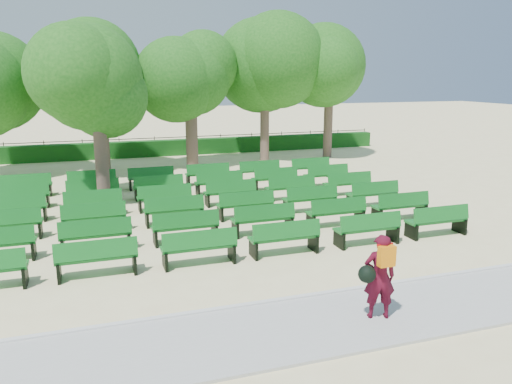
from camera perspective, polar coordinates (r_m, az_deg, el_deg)
ground at (r=16.45m, az=-1.52°, el=-3.01°), size 120.00×120.00×0.00m
paving at (r=10.07m, az=11.31°, el=-14.01°), size 30.00×2.20×0.06m
curb at (r=10.97m, az=8.29°, el=-11.41°), size 30.00×0.12×0.10m
hedge at (r=29.76m, az=-9.49°, el=5.04°), size 26.00×0.70×0.90m
fence at (r=30.22m, az=-9.58°, el=4.29°), size 26.00×0.10×1.02m
tree_line at (r=25.94m, az=-8.02°, el=2.89°), size 21.80×6.80×7.04m
bench_array at (r=17.04m, az=-5.99°, el=-2.16°), size 1.88×0.68×1.17m
tree_among at (r=18.09m, az=-17.71°, el=10.55°), size 3.95×3.95×5.75m
person at (r=9.79m, az=13.86°, el=-9.25°), size 0.82×0.55×1.66m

